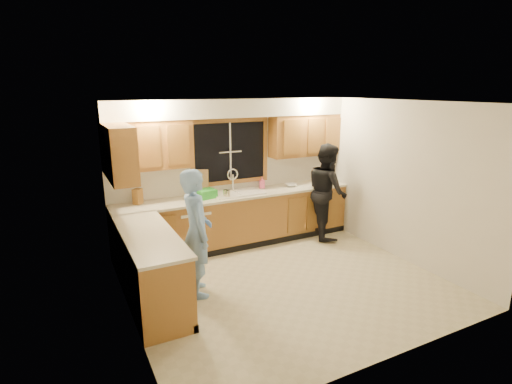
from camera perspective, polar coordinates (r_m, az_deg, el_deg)
floor at (r=5.83m, az=4.15°, el=-12.70°), size 4.20×4.20×0.00m
ceiling at (r=5.18m, az=4.68°, el=12.68°), size 4.20×4.20×0.00m
wall_back at (r=7.01m, az=-3.70°, el=2.94°), size 4.20×0.00×4.20m
wall_left at (r=4.67m, az=-18.23°, el=-3.87°), size 0.00×3.80×3.80m
wall_right at (r=6.68m, az=19.98°, el=1.47°), size 0.00×3.80×3.80m
base_cabinets_back at (r=6.96m, az=-2.60°, el=-4.05°), size 4.20×0.60×0.88m
base_cabinets_left at (r=5.34m, az=-14.92°, el=-10.63°), size 0.60×1.90×0.88m
countertop_back at (r=6.81m, az=-2.60°, el=-0.42°), size 4.20×0.63×0.04m
countertop_left at (r=5.16m, az=-15.09°, el=-5.98°), size 0.63×1.90×0.04m
upper_cabinets_left at (r=6.33m, az=-15.17°, el=6.46°), size 1.35×0.33×0.75m
upper_cabinets_right at (r=7.45m, az=6.94°, el=8.05°), size 1.35×0.33×0.75m
upper_cabinets_return at (r=5.65m, az=-18.90°, el=5.22°), size 0.33×0.90×0.75m
soffit at (r=6.71m, az=-3.25°, el=11.89°), size 4.20×0.35×0.30m
window_frame at (r=6.94m, az=-3.72°, el=5.75°), size 1.44×0.03×1.14m
sink at (r=6.84m, az=-2.66°, el=-0.67°), size 0.86×0.52×0.57m
dishwasher at (r=6.68m, az=-9.24°, el=-5.34°), size 0.60×0.56×0.82m
stove at (r=4.83m, az=-13.42°, el=-13.21°), size 0.58×0.75×0.90m
man at (r=5.26m, az=-8.48°, el=-5.82°), size 0.48×0.67×1.70m
woman at (r=7.32m, az=10.10°, el=0.14°), size 0.87×0.99×1.73m
knife_block at (r=6.46m, az=-16.55°, el=-0.61°), size 0.17×0.17×0.24m
cutting_board at (r=6.75m, az=-8.20°, el=1.37°), size 0.34×0.24×0.43m
dish_crate at (r=6.61m, az=-7.20°, el=-0.22°), size 0.34×0.33×0.14m
soap_bottle at (r=7.18m, az=0.86°, el=1.38°), size 0.12×0.12×0.21m
bowl at (r=7.33m, az=4.98°, el=0.99°), size 0.24×0.24×0.05m
can_left at (r=6.58m, az=-4.40°, el=-0.24°), size 0.08×0.08×0.13m
can_right at (r=6.55m, az=-4.00°, el=-0.31°), size 0.09×0.09×0.13m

